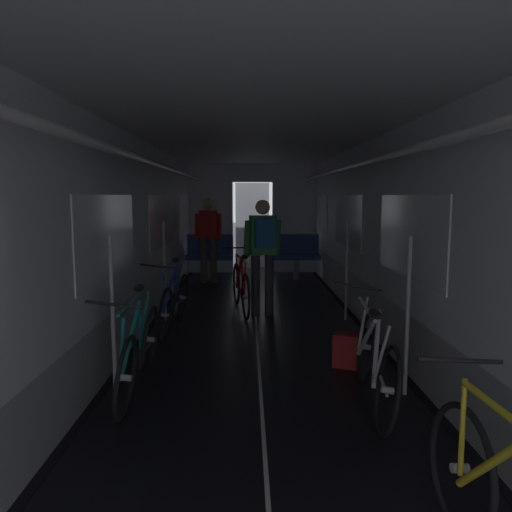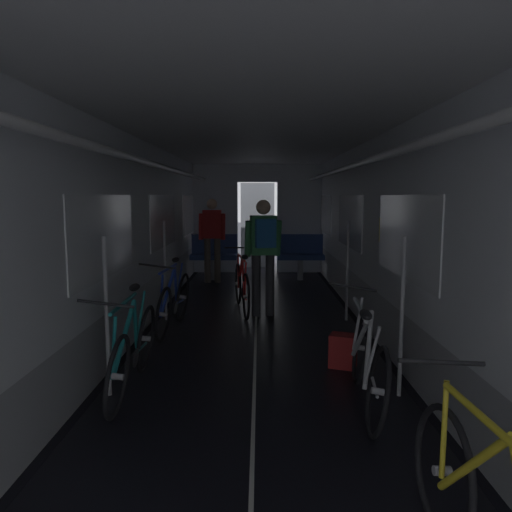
{
  "view_description": "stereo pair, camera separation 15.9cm",
  "coord_description": "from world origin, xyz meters",
  "px_view_note": "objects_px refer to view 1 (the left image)",
  "views": [
    {
      "loc": [
        -0.11,
        -1.97,
        1.74
      ],
      "look_at": [
        0.0,
        4.56,
        0.93
      ],
      "focal_mm": 34.01,
      "sensor_mm": 36.0,
      "label": 1
    },
    {
      "loc": [
        0.05,
        -1.97,
        1.74
      ],
      "look_at": [
        0.0,
        4.56,
        0.93
      ],
      "focal_mm": 34.01,
      "sensor_mm": 36.0,
      "label": 2
    }
  ],
  "objects_px": {
    "bench_seat_far_left": "(210,253)",
    "person_cyclist_aisle": "(263,247)",
    "bicycle_red_in_aisle": "(241,287)",
    "bicycle_silver": "(375,361)",
    "backpack_on_floor": "(347,350)",
    "person_standing_near_bench": "(208,234)",
    "bench_seat_far_right": "(296,252)",
    "bicycle_teal": "(139,351)",
    "bicycle_blue": "(174,302)"
  },
  "relations": [
    {
      "from": "backpack_on_floor",
      "to": "bicycle_teal",
      "type": "bearing_deg",
      "value": -162.42
    },
    {
      "from": "person_cyclist_aisle",
      "to": "person_standing_near_bench",
      "type": "xyz_separation_m",
      "value": [
        -1.01,
        2.76,
        -0.04
      ]
    },
    {
      "from": "bench_seat_far_left",
      "to": "person_cyclist_aisle",
      "type": "height_order",
      "value": "person_cyclist_aisle"
    },
    {
      "from": "bicycle_red_in_aisle",
      "to": "bicycle_silver",
      "type": "bearing_deg",
      "value": -70.69
    },
    {
      "from": "bench_seat_far_right",
      "to": "person_standing_near_bench",
      "type": "relative_size",
      "value": 0.58
    },
    {
      "from": "person_standing_near_bench",
      "to": "bicycle_silver",
      "type": "bearing_deg",
      "value": -72.37
    },
    {
      "from": "bench_seat_far_left",
      "to": "bicycle_teal",
      "type": "relative_size",
      "value": 0.58
    },
    {
      "from": "bench_seat_far_left",
      "to": "bicycle_blue",
      "type": "bearing_deg",
      "value": -92.45
    },
    {
      "from": "bench_seat_far_right",
      "to": "person_standing_near_bench",
      "type": "height_order",
      "value": "person_standing_near_bench"
    },
    {
      "from": "bicycle_teal",
      "to": "bicycle_red_in_aisle",
      "type": "height_order",
      "value": "bicycle_teal"
    },
    {
      "from": "bench_seat_far_left",
      "to": "bench_seat_far_right",
      "type": "xyz_separation_m",
      "value": [
        1.8,
        0.0,
        0.0
      ]
    },
    {
      "from": "person_standing_near_bench",
      "to": "bicycle_teal",
      "type": "bearing_deg",
      "value": -91.87
    },
    {
      "from": "bench_seat_far_right",
      "to": "person_cyclist_aisle",
      "type": "xyz_separation_m",
      "value": [
        -0.79,
        -3.13,
        0.45
      ]
    },
    {
      "from": "bicycle_teal",
      "to": "person_standing_near_bench",
      "type": "height_order",
      "value": "person_standing_near_bench"
    },
    {
      "from": "bicycle_blue",
      "to": "bicycle_red_in_aisle",
      "type": "distance_m",
      "value": 1.33
    },
    {
      "from": "bicycle_silver",
      "to": "bicycle_blue",
      "type": "height_order",
      "value": "bicycle_silver"
    },
    {
      "from": "bench_seat_far_right",
      "to": "bicycle_red_in_aisle",
      "type": "bearing_deg",
      "value": -111.25
    },
    {
      "from": "bicycle_red_in_aisle",
      "to": "person_standing_near_bench",
      "type": "relative_size",
      "value": 0.99
    },
    {
      "from": "bicycle_silver",
      "to": "person_cyclist_aisle",
      "type": "bearing_deg",
      "value": 105.36
    },
    {
      "from": "bicycle_silver",
      "to": "bicycle_red_in_aisle",
      "type": "xyz_separation_m",
      "value": [
        -1.16,
        3.31,
        0.0
      ]
    },
    {
      "from": "bench_seat_far_right",
      "to": "bicycle_red_in_aisle",
      "type": "relative_size",
      "value": 0.59
    },
    {
      "from": "bench_seat_far_left",
      "to": "person_standing_near_bench",
      "type": "xyz_separation_m",
      "value": [
        0.0,
        -0.38,
        0.41
      ]
    },
    {
      "from": "bicycle_silver",
      "to": "backpack_on_floor",
      "type": "height_order",
      "value": "bicycle_silver"
    },
    {
      "from": "backpack_on_floor",
      "to": "person_cyclist_aisle",
      "type": "bearing_deg",
      "value": 110.48
    },
    {
      "from": "bench_seat_far_left",
      "to": "bicycle_blue",
      "type": "height_order",
      "value": "bench_seat_far_left"
    },
    {
      "from": "bicycle_teal",
      "to": "backpack_on_floor",
      "type": "bearing_deg",
      "value": 17.58
    },
    {
      "from": "person_cyclist_aisle",
      "to": "person_standing_near_bench",
      "type": "distance_m",
      "value": 2.93
    },
    {
      "from": "bench_seat_far_left",
      "to": "bicycle_silver",
      "type": "bearing_deg",
      "value": -73.36
    },
    {
      "from": "bicycle_blue",
      "to": "backpack_on_floor",
      "type": "distance_m",
      "value": 2.41
    },
    {
      "from": "bench_seat_far_left",
      "to": "bicycle_red_in_aisle",
      "type": "height_order",
      "value": "bench_seat_far_left"
    },
    {
      "from": "bicycle_red_in_aisle",
      "to": "backpack_on_floor",
      "type": "bearing_deg",
      "value": -64.97
    },
    {
      "from": "bench_seat_far_right",
      "to": "bicycle_teal",
      "type": "distance_m",
      "value": 6.21
    },
    {
      "from": "bicycle_teal",
      "to": "person_cyclist_aisle",
      "type": "distance_m",
      "value": 3.06
    },
    {
      "from": "bench_seat_far_right",
      "to": "backpack_on_floor",
      "type": "xyz_separation_m",
      "value": [
        0.0,
        -5.26,
        -0.4
      ]
    },
    {
      "from": "person_cyclist_aisle",
      "to": "person_standing_near_bench",
      "type": "relative_size",
      "value": 1.0
    },
    {
      "from": "bicycle_blue",
      "to": "bench_seat_far_right",
      "type": "bearing_deg",
      "value": 63.14
    },
    {
      "from": "bicycle_teal",
      "to": "person_standing_near_bench",
      "type": "relative_size",
      "value": 1.0
    },
    {
      "from": "bicycle_red_in_aisle",
      "to": "person_cyclist_aisle",
      "type": "bearing_deg",
      "value": -39.55
    },
    {
      "from": "bench_seat_far_right",
      "to": "bicycle_blue",
      "type": "relative_size",
      "value": 0.58
    },
    {
      "from": "bench_seat_far_right",
      "to": "bicycle_silver",
      "type": "bearing_deg",
      "value": -89.58
    },
    {
      "from": "bench_seat_far_right",
      "to": "person_standing_near_bench",
      "type": "bearing_deg",
      "value": -168.17
    },
    {
      "from": "person_standing_near_bench",
      "to": "backpack_on_floor",
      "type": "bearing_deg",
      "value": -69.75
    },
    {
      "from": "bicycle_silver",
      "to": "bicycle_blue",
      "type": "bearing_deg",
      "value": 131.29
    },
    {
      "from": "person_cyclist_aisle",
      "to": "backpack_on_floor",
      "type": "height_order",
      "value": "person_cyclist_aisle"
    },
    {
      "from": "person_cyclist_aisle",
      "to": "person_standing_near_bench",
      "type": "bearing_deg",
      "value": 110.07
    },
    {
      "from": "bench_seat_far_left",
      "to": "bench_seat_far_right",
      "type": "relative_size",
      "value": 1.0
    },
    {
      "from": "bench_seat_far_right",
      "to": "bicycle_teal",
      "type": "relative_size",
      "value": 0.58
    },
    {
      "from": "bicycle_red_in_aisle",
      "to": "backpack_on_floor",
      "type": "height_order",
      "value": "bicycle_red_in_aisle"
    },
    {
      "from": "bicycle_silver",
      "to": "backpack_on_floor",
      "type": "xyz_separation_m",
      "value": [
        -0.04,
        0.92,
        -0.21
      ]
    },
    {
      "from": "bicycle_red_in_aisle",
      "to": "bench_seat_far_left",
      "type": "bearing_deg",
      "value": 103.46
    }
  ]
}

